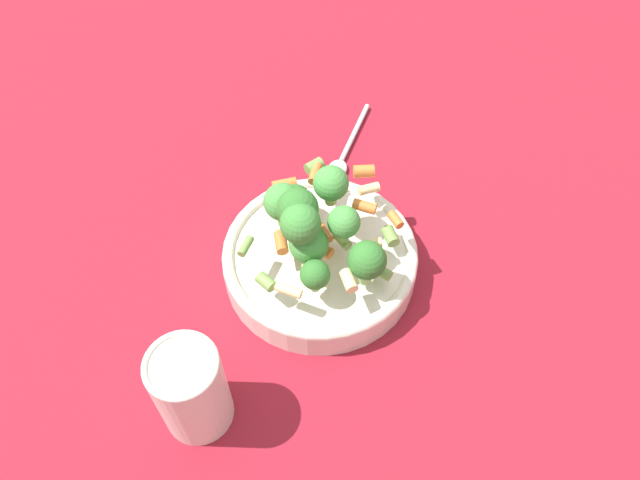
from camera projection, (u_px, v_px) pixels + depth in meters
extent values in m
plane|color=maroon|center=(320.00, 270.00, 0.74)|extent=(3.00, 3.00, 0.00)
cylinder|color=silver|center=(320.00, 261.00, 0.73)|extent=(0.22, 0.22, 0.04)
torus|color=silver|center=(320.00, 253.00, 0.71)|extent=(0.22, 0.22, 0.01)
cylinder|color=#8CB766|center=(296.00, 211.00, 0.73)|extent=(0.01, 0.01, 0.01)
sphere|color=#33722D|center=(295.00, 199.00, 0.72)|extent=(0.04, 0.04, 0.04)
cylinder|color=#8CB766|center=(365.00, 275.00, 0.67)|extent=(0.01, 0.01, 0.02)
sphere|color=#33722D|center=(367.00, 260.00, 0.64)|extent=(0.04, 0.04, 0.04)
cylinder|color=#8CB766|center=(284.00, 218.00, 0.71)|extent=(0.02, 0.02, 0.02)
sphere|color=#479342|center=(283.00, 202.00, 0.68)|extent=(0.04, 0.04, 0.04)
cylinder|color=#8CB766|center=(301.00, 239.00, 0.65)|extent=(0.02, 0.02, 0.02)
sphere|color=#3D8438|center=(300.00, 224.00, 0.63)|extent=(0.04, 0.04, 0.04)
cylinder|color=#8CB766|center=(300.00, 238.00, 0.67)|extent=(0.01, 0.01, 0.01)
sphere|color=#3D8438|center=(300.00, 225.00, 0.65)|extent=(0.04, 0.04, 0.04)
cylinder|color=#8CB766|center=(343.00, 234.00, 0.67)|extent=(0.01, 0.01, 0.01)
sphere|color=#479342|center=(344.00, 222.00, 0.65)|extent=(0.04, 0.04, 0.04)
cylinder|color=#8CB766|center=(309.00, 259.00, 0.68)|extent=(0.02, 0.02, 0.02)
sphere|color=#479342|center=(309.00, 243.00, 0.66)|extent=(0.04, 0.04, 0.04)
cylinder|color=#8CB766|center=(331.00, 197.00, 0.69)|extent=(0.01, 0.01, 0.01)
sphere|color=#479342|center=(331.00, 183.00, 0.67)|extent=(0.04, 0.04, 0.04)
cylinder|color=#8CB766|center=(298.00, 223.00, 0.67)|extent=(0.02, 0.02, 0.02)
sphere|color=#33722D|center=(298.00, 206.00, 0.65)|extent=(0.04, 0.04, 0.04)
cylinder|color=#8CB766|center=(315.00, 285.00, 0.66)|extent=(0.01, 0.01, 0.01)
sphere|color=#33722D|center=(315.00, 275.00, 0.64)|extent=(0.03, 0.03, 0.03)
cylinder|color=beige|center=(315.00, 268.00, 0.66)|extent=(0.02, 0.03, 0.01)
cylinder|color=orange|center=(365.00, 206.00, 0.68)|extent=(0.02, 0.03, 0.01)
cylinder|color=#729E4C|center=(391.00, 239.00, 0.70)|extent=(0.02, 0.02, 0.01)
cylinder|color=beige|center=(372.00, 244.00, 0.68)|extent=(0.01, 0.02, 0.01)
cylinder|color=#729E4C|center=(313.00, 166.00, 0.72)|extent=(0.02, 0.02, 0.01)
cylinder|color=orange|center=(319.00, 249.00, 0.68)|extent=(0.03, 0.03, 0.01)
cylinder|color=orange|center=(395.00, 218.00, 0.68)|extent=(0.02, 0.02, 0.01)
cylinder|color=beige|center=(289.00, 290.00, 0.64)|extent=(0.02, 0.03, 0.01)
cylinder|color=#729E4C|center=(266.00, 282.00, 0.65)|extent=(0.02, 0.02, 0.01)
cylinder|color=orange|center=(320.00, 174.00, 0.73)|extent=(0.03, 0.02, 0.01)
cylinder|color=#729E4C|center=(342.00, 237.00, 0.70)|extent=(0.02, 0.02, 0.01)
cylinder|color=beige|center=(369.00, 189.00, 0.71)|extent=(0.02, 0.03, 0.01)
cylinder|color=#729E4C|center=(382.00, 271.00, 0.68)|extent=(0.02, 0.02, 0.01)
cylinder|color=orange|center=(364.00, 171.00, 0.71)|extent=(0.01, 0.02, 0.01)
cylinder|color=orange|center=(284.00, 184.00, 0.74)|extent=(0.02, 0.03, 0.01)
cylinder|color=#729E4C|center=(246.00, 246.00, 0.66)|extent=(0.03, 0.02, 0.01)
cylinder|color=orange|center=(315.00, 173.00, 0.71)|extent=(0.03, 0.02, 0.01)
cylinder|color=beige|center=(349.00, 281.00, 0.64)|extent=(0.03, 0.02, 0.01)
cylinder|color=orange|center=(325.00, 232.00, 0.70)|extent=(0.03, 0.02, 0.01)
cylinder|color=orange|center=(281.00, 242.00, 0.68)|extent=(0.03, 0.02, 0.01)
cylinder|color=silver|center=(191.00, 390.00, 0.59)|extent=(0.07, 0.07, 0.11)
torus|color=silver|center=(181.00, 365.00, 0.55)|extent=(0.07, 0.07, 0.01)
cylinder|color=silver|center=(355.00, 132.00, 0.87)|extent=(0.11, 0.05, 0.01)
ellipsoid|color=silver|center=(337.00, 169.00, 0.83)|extent=(0.04, 0.04, 0.01)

